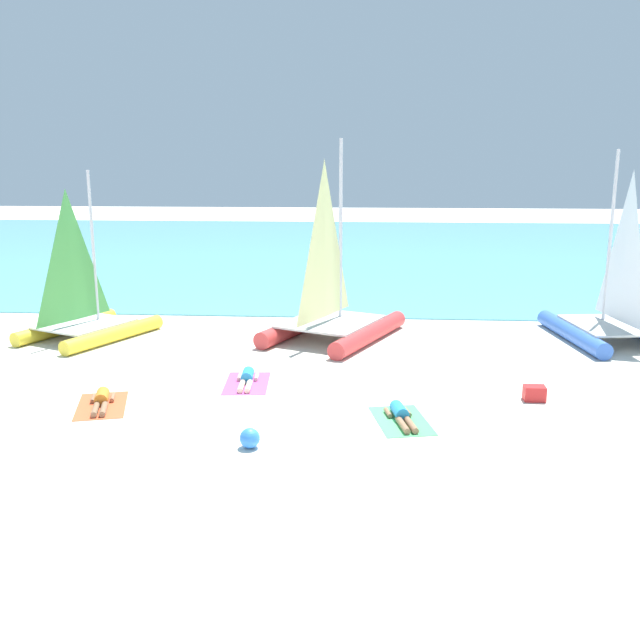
# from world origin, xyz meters

# --- Properties ---
(ground_plane) EXTENTS (120.00, 120.00, 0.00)m
(ground_plane) POSITION_xyz_m (0.00, 10.00, 0.00)
(ground_plane) COLOR silver
(ocean_water) EXTENTS (120.00, 40.00, 0.05)m
(ocean_water) POSITION_xyz_m (0.00, 30.14, 0.03)
(ocean_water) COLOR #5BB2C1
(ocean_water) RESTS_ON ground
(sailboat_red) EXTENTS (4.71, 5.61, 6.25)m
(sailboat_red) POSITION_xyz_m (0.19, 7.16, 0.93)
(sailboat_red) COLOR #CC3838
(sailboat_red) RESTS_ON ground
(sailboat_blue) EXTENTS (3.50, 4.90, 5.92)m
(sailboat_blue) POSITION_xyz_m (8.96, 7.44, 0.88)
(sailboat_blue) COLOR blue
(sailboat_blue) RESTS_ON ground
(sailboat_yellow) EXTENTS (4.03, 4.76, 5.29)m
(sailboat_yellow) POSITION_xyz_m (-7.65, 6.65, 0.79)
(sailboat_yellow) COLOR yellow
(sailboat_yellow) RESTS_ON ground
(towel_left) EXTENTS (1.57, 2.13, 0.01)m
(towel_left) POSITION_xyz_m (-4.81, 0.45, 0.01)
(towel_left) COLOR #EA5933
(towel_left) RESTS_ON ground
(sunbather_left) EXTENTS (0.80, 1.55, 0.30)m
(sunbather_left) POSITION_xyz_m (-4.82, 0.52, 0.13)
(sunbather_left) COLOR orange
(sunbather_left) RESTS_ON towel_left
(towel_middle) EXTENTS (1.24, 1.98, 0.01)m
(towel_middle) POSITION_xyz_m (-1.72, 2.37, 0.01)
(towel_middle) COLOR #D84C99
(towel_middle) RESTS_ON ground
(sunbather_middle) EXTENTS (0.57, 1.57, 0.30)m
(sunbather_middle) POSITION_xyz_m (-1.73, 2.43, 0.13)
(sunbather_middle) COLOR #268CCC
(sunbather_middle) RESTS_ON towel_middle
(towel_right) EXTENTS (1.48, 2.09, 0.01)m
(towel_right) POSITION_xyz_m (2.13, -0.02, 0.01)
(towel_right) COLOR #4CB266
(towel_right) RESTS_ON ground
(sunbather_right) EXTENTS (0.72, 1.56, 0.30)m
(sunbather_right) POSITION_xyz_m (2.11, 0.05, 0.13)
(sunbather_right) COLOR #268CCC
(sunbather_right) RESTS_ON towel_right
(beach_ball) EXTENTS (0.41, 0.41, 0.41)m
(beach_ball) POSITION_xyz_m (-0.94, -1.73, 0.21)
(beach_ball) COLOR #337FE5
(beach_ball) RESTS_ON ground
(cooler_box) EXTENTS (0.50, 0.36, 0.36)m
(cooler_box) POSITION_xyz_m (5.33, 1.57, 0.18)
(cooler_box) COLOR red
(cooler_box) RESTS_ON ground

